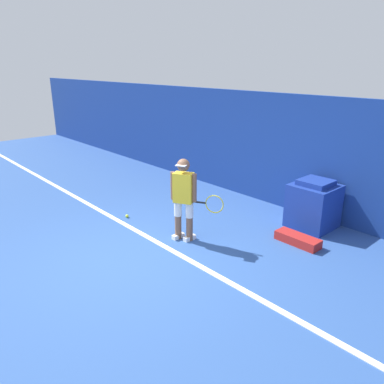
% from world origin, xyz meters
% --- Properties ---
extents(ground_plane, '(24.00, 24.00, 0.00)m').
position_xyz_m(ground_plane, '(0.00, 0.00, 0.00)').
color(ground_plane, '#2D5193').
extents(back_wall, '(24.00, 0.10, 2.47)m').
position_xyz_m(back_wall, '(0.00, 3.81, 1.23)').
color(back_wall, navy).
rests_on(back_wall, ground_plane).
extents(court_baseline, '(21.60, 0.10, 0.01)m').
position_xyz_m(court_baseline, '(0.00, 0.60, 0.01)').
color(court_baseline, white).
rests_on(court_baseline, ground_plane).
extents(tennis_player, '(0.87, 0.54, 1.51)m').
position_xyz_m(tennis_player, '(-0.02, 1.06, 0.83)').
color(tennis_player, brown).
rests_on(tennis_player, ground_plane).
extents(tennis_ball, '(0.07, 0.07, 0.07)m').
position_xyz_m(tennis_ball, '(-1.60, 0.83, 0.03)').
color(tennis_ball, '#D1E533').
rests_on(tennis_ball, ground_plane).
extents(covered_chair, '(0.80, 0.80, 0.95)m').
position_xyz_m(covered_chair, '(1.21, 3.30, 0.45)').
color(covered_chair, navy).
rests_on(covered_chair, ground_plane).
extents(equipment_bag, '(0.80, 0.30, 0.16)m').
position_xyz_m(equipment_bag, '(1.46, 2.44, 0.08)').
color(equipment_bag, '#B2231E').
rests_on(equipment_bag, ground_plane).
extents(water_bottle, '(0.09, 0.09, 0.27)m').
position_xyz_m(water_bottle, '(0.67, 3.24, 0.13)').
color(water_bottle, white).
rests_on(water_bottle, ground_plane).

